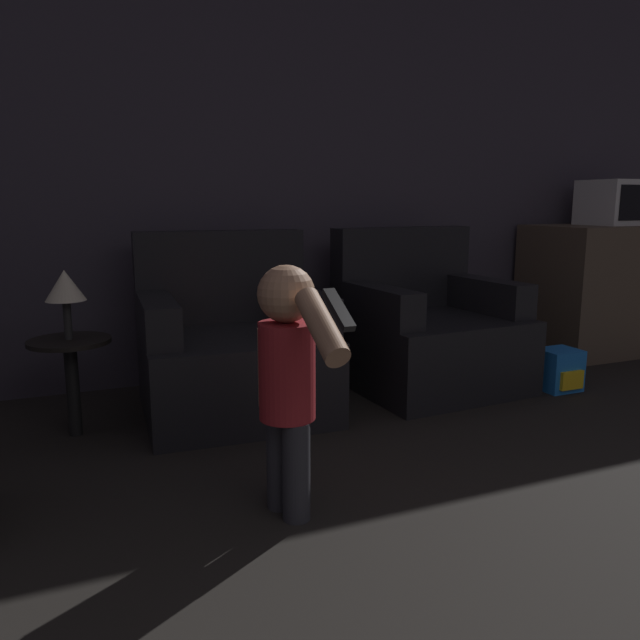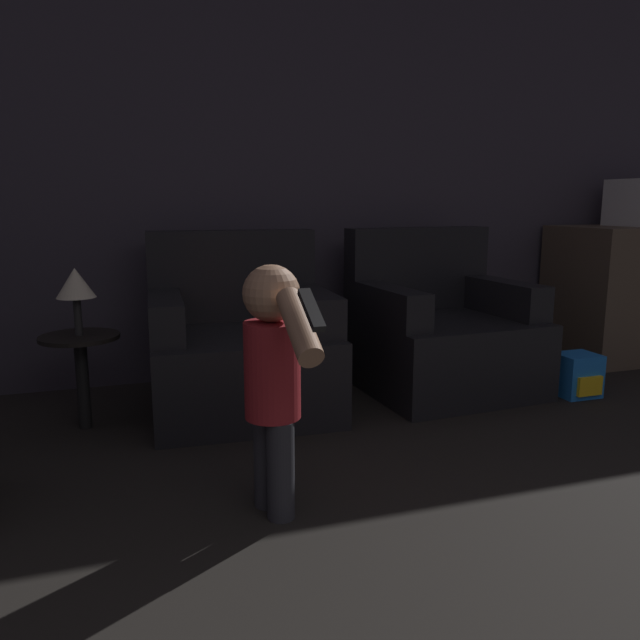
{
  "view_description": "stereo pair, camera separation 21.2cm",
  "coord_description": "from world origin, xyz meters",
  "px_view_note": "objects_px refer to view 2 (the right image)",
  "views": [
    {
      "loc": [
        -1.24,
        0.75,
        1.09
      ],
      "look_at": [
        -0.19,
        3.22,
        0.57
      ],
      "focal_mm": 35.0,
      "sensor_mm": 36.0,
      "label": 1
    },
    {
      "loc": [
        -1.04,
        0.67,
        1.09
      ],
      "look_at": [
        -0.19,
        3.22,
        0.57
      ],
      "focal_mm": 35.0,
      "sensor_mm": 36.0,
      "label": 2
    }
  ],
  "objects_px": {
    "person_toddler": "(273,371)",
    "lamp": "(75,284)",
    "armchair_right": "(441,334)",
    "armchair_left": "(241,349)",
    "toy_backpack": "(577,375)"
  },
  "relations": [
    {
      "from": "armchair_left",
      "to": "toy_backpack",
      "type": "relative_size",
      "value": 4.0
    },
    {
      "from": "armchair_right",
      "to": "lamp",
      "type": "height_order",
      "value": "armchair_right"
    },
    {
      "from": "armchair_right",
      "to": "toy_backpack",
      "type": "relative_size",
      "value": 3.99
    },
    {
      "from": "armchair_right",
      "to": "lamp",
      "type": "bearing_deg",
      "value": 178.45
    },
    {
      "from": "armchair_left",
      "to": "lamp",
      "type": "height_order",
      "value": "armchair_left"
    },
    {
      "from": "toy_backpack",
      "to": "lamp",
      "type": "bearing_deg",
      "value": 172.72
    },
    {
      "from": "armchair_right",
      "to": "toy_backpack",
      "type": "bearing_deg",
      "value": -33.95
    },
    {
      "from": "armchair_right",
      "to": "person_toddler",
      "type": "relative_size",
      "value": 1.09
    },
    {
      "from": "toy_backpack",
      "to": "lamp",
      "type": "distance_m",
      "value": 2.71
    },
    {
      "from": "armchair_right",
      "to": "lamp",
      "type": "xyz_separation_m",
      "value": [
        -1.97,
        -0.06,
        0.38
      ]
    },
    {
      "from": "person_toddler",
      "to": "armchair_left",
      "type": "bearing_deg",
      "value": -17.83
    },
    {
      "from": "armchair_left",
      "to": "person_toddler",
      "type": "height_order",
      "value": "armchair_left"
    },
    {
      "from": "person_toddler",
      "to": "lamp",
      "type": "height_order",
      "value": "person_toddler"
    },
    {
      "from": "toy_backpack",
      "to": "armchair_left",
      "type": "bearing_deg",
      "value": 167.98
    },
    {
      "from": "armchair_left",
      "to": "armchair_right",
      "type": "height_order",
      "value": "same"
    }
  ]
}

